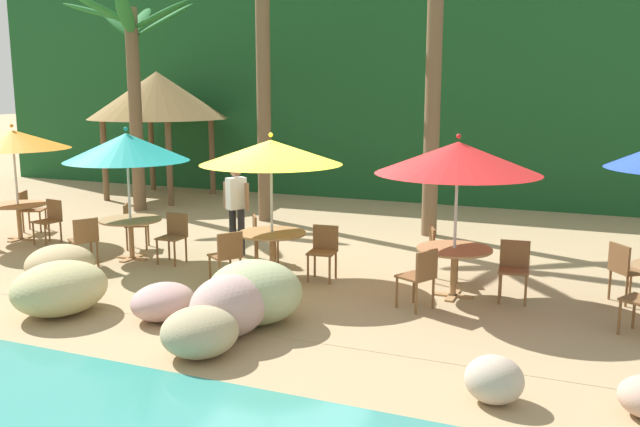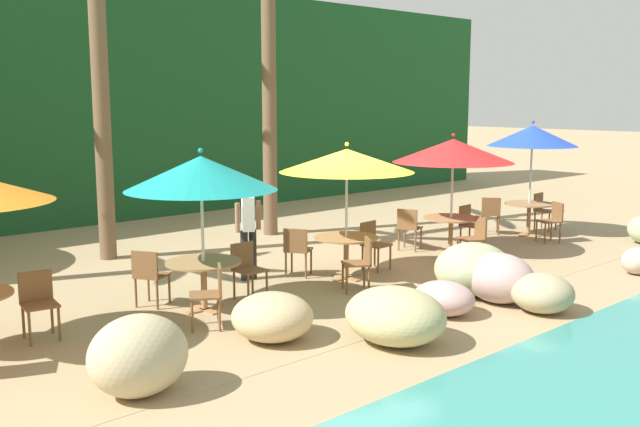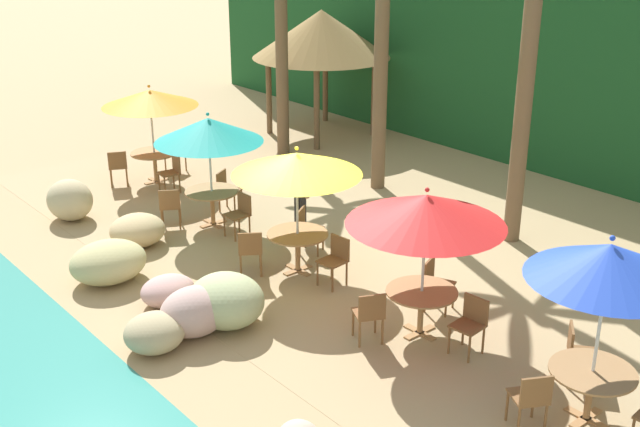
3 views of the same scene
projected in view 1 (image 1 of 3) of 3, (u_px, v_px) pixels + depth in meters
name	position (u px, v px, depth m)	size (l,w,h in m)	color
ground_plane	(289.00, 275.00, 11.19)	(120.00, 120.00, 0.00)	tan
terrace_deck	(289.00, 275.00, 11.19)	(18.00, 5.20, 0.01)	tan
foliage_backdrop	(427.00, 89.00, 18.81)	(28.00, 2.40, 6.00)	#194C23
rock_seawall	(160.00, 292.00, 9.11)	(12.82, 2.67, 0.86)	#C39693
umbrella_orange	(13.00, 139.00, 13.45)	(2.21, 2.21, 2.35)	silver
dining_table_orange	(18.00, 210.00, 13.71)	(1.10, 1.10, 0.74)	#A37547
chair_orange_seaward	(50.00, 218.00, 13.38)	(0.48, 0.48, 0.87)	brown
chair_orange_inland	(29.00, 208.00, 14.56)	(0.57, 0.57, 0.87)	brown
umbrella_teal	(127.00, 147.00, 11.89)	(2.18, 2.18, 2.38)	silver
dining_table_teal	(131.00, 226.00, 12.15)	(1.10, 1.10, 0.74)	#A37547
chair_teal_seaward	(174.00, 234.00, 11.94)	(0.43, 0.43, 0.87)	brown
chair_teal_inland	(132.00, 222.00, 12.98)	(0.58, 0.58, 0.87)	brown
chair_teal_left	(85.00, 238.00, 11.61)	(0.58, 0.58, 0.87)	brown
umbrella_yellow	(271.00, 152.00, 10.77)	(2.28, 2.28, 2.35)	silver
dining_table_yellow	(272.00, 240.00, 11.03)	(1.10, 1.10, 0.74)	#A37547
chair_yellow_seaward	(324.00, 248.00, 10.88)	(0.46, 0.47, 0.87)	brown
chair_yellow_inland	(261.00, 235.00, 11.85)	(0.59, 0.59, 0.87)	brown
chair_yellow_left	(227.00, 254.00, 10.51)	(0.59, 0.59, 0.87)	brown
umbrella_red	(458.00, 158.00, 9.68)	(2.38, 2.38, 2.41)	silver
dining_table_red	(454.00, 256.00, 9.95)	(1.10, 1.10, 0.74)	#A37547
chair_red_seaward	(514.00, 266.00, 9.80)	(0.46, 0.46, 0.87)	brown
chair_red_inland	(439.00, 249.00, 10.80)	(0.55, 0.55, 0.87)	brown
chair_red_left	(420.00, 275.00, 9.35)	(0.57, 0.57, 0.87)	brown
chair_blue_inland	(625.00, 268.00, 9.68)	(0.59, 0.59, 0.87)	brown
palm_tree_nearest	(133.00, 65.00, 16.52)	(3.15, 3.14, 5.15)	brown
palm_tree_second	(262.00, 9.00, 14.99)	(3.69, 3.53, 7.14)	brown
palm_tree_third	(434.00, 10.00, 13.44)	(3.73, 3.80, 6.99)	brown
palapa_hut	(157.00, 96.00, 18.71)	(3.83, 3.83, 3.49)	brown
waiter_in_white	(236.00, 202.00, 12.43)	(0.52, 0.39, 1.70)	#232328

